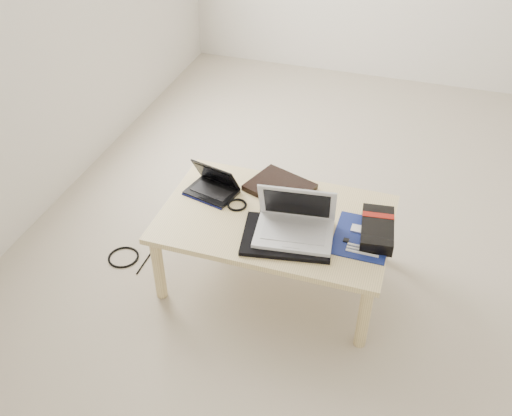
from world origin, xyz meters
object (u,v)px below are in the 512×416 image
(coffee_table, at_px, (275,224))
(white_laptop, at_px, (295,223))
(netbook, at_px, (213,186))
(gpu_box, at_px, (377,229))

(coffee_table, distance_m, white_laptop, 0.20)
(netbook, relative_size, gpu_box, 0.91)
(coffee_table, height_order, gpu_box, gpu_box)
(netbook, relative_size, white_laptop, 0.73)
(coffee_table, height_order, white_laptop, white_laptop)
(coffee_table, bearing_deg, gpu_box, 2.08)
(coffee_table, relative_size, white_laptop, 2.89)
(netbook, bearing_deg, white_laptop, -22.23)
(gpu_box, bearing_deg, white_laptop, -161.78)
(netbook, height_order, gpu_box, netbook)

